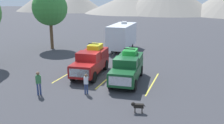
{
  "coord_description": "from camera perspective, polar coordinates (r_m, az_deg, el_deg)",
  "views": [
    {
      "loc": [
        7.12,
        -17.76,
        6.89
      ],
      "look_at": [
        0.0,
        1.94,
        1.2
      ],
      "focal_mm": 39.17,
      "sensor_mm": 36.0,
      "label": 1
    }
  ],
  "objects": [
    {
      "name": "ground_plane",
      "position": [
        20.34,
        -1.87,
        -4.62
      ],
      "size": [
        240.0,
        240.0,
        0.0
      ],
      "primitive_type": "plane",
      "color": "#38383D"
    },
    {
      "name": "pickup_truck_b",
      "position": [
        20.19,
        3.64,
        -1.21
      ],
      "size": [
        2.57,
        5.68,
        2.61
      ],
      "color": "#144723",
      "rests_on": "ground"
    },
    {
      "name": "lot_stripe_b",
      "position": [
        21.17,
        -0.92,
        -3.79
      ],
      "size": [
        0.12,
        5.5,
        0.01
      ],
      "primitive_type": "cube",
      "color": "gold",
      "rests_on": "ground"
    },
    {
      "name": "dog",
      "position": [
        15.09,
        5.83,
        -10.11
      ],
      "size": [
        0.86,
        0.39,
        0.68
      ],
      "color": "black",
      "rests_on": "ground"
    },
    {
      "name": "lot_stripe_a",
      "position": [
        22.77,
        -10.1,
        -2.66
      ],
      "size": [
        0.12,
        5.5,
        0.01
      ],
      "primitive_type": "cube",
      "color": "gold",
      "rests_on": "ground"
    },
    {
      "name": "mountain_ridge",
      "position": [
        100.3,
        18.51,
        13.64
      ],
      "size": [
        147.69,
        45.18,
        14.05
      ],
      "color": "gray",
      "rests_on": "ground"
    },
    {
      "name": "camper_trailer_a",
      "position": [
        31.66,
        2.37,
        6.17
      ],
      "size": [
        2.74,
        7.6,
        3.66
      ],
      "color": "silver",
      "rests_on": "ground"
    },
    {
      "name": "person_b",
      "position": [
        17.66,
        -6.08,
        -4.81
      ],
      "size": [
        0.32,
        0.25,
        1.52
      ],
      "color": "navy",
      "rests_on": "ground"
    },
    {
      "name": "pickup_truck_a",
      "position": [
        21.98,
        -4.9,
        0.26
      ],
      "size": [
        2.56,
        5.68,
        2.7
      ],
      "color": "maroon",
      "rests_on": "ground"
    },
    {
      "name": "tree_a",
      "position": [
        33.45,
        -14.38,
        12.79
      ],
      "size": [
        4.54,
        4.54,
        8.55
      ],
      "color": "brown",
      "rests_on": "ground"
    },
    {
      "name": "person_a",
      "position": [
        18.13,
        -16.8,
        -4.43
      ],
      "size": [
        0.34,
        0.31,
        1.75
      ],
      "color": "navy",
      "rests_on": "ground"
    },
    {
      "name": "lot_stripe_c",
      "position": [
        20.19,
        9.46,
        -4.96
      ],
      "size": [
        0.12,
        5.5,
        0.01
      ],
      "primitive_type": "cube",
      "color": "gold",
      "rests_on": "ground"
    }
  ]
}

